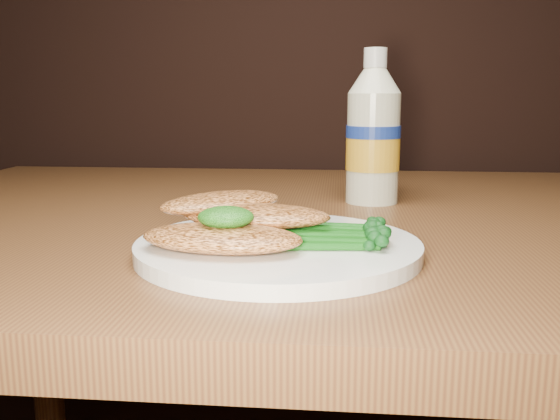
# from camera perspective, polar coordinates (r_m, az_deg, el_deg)

# --- Properties ---
(plate) EXTENTS (0.25, 0.25, 0.01)m
(plate) POSITION_cam_1_polar(r_m,az_deg,el_deg) (0.53, -0.17, -3.56)
(plate) COLOR white
(plate) RESTS_ON dining_table
(chicken_front) EXTENTS (0.14, 0.09, 0.02)m
(chicken_front) POSITION_cam_1_polar(r_m,az_deg,el_deg) (0.50, -5.48, -2.61)
(chicken_front) COLOR #EC8E4B
(chicken_front) RESTS_ON plate
(chicken_mid) EXTENTS (0.14, 0.07, 0.02)m
(chicken_mid) POSITION_cam_1_polar(r_m,az_deg,el_deg) (0.54, -2.23, -0.55)
(chicken_mid) COLOR #EC8E4B
(chicken_mid) RESTS_ON plate
(chicken_back) EXTENTS (0.13, 0.13, 0.02)m
(chicken_back) POSITION_cam_1_polar(r_m,az_deg,el_deg) (0.57, -5.49, 0.71)
(chicken_back) COLOR #EC8E4B
(chicken_back) RESTS_ON plate
(pesto_front) EXTENTS (0.05, 0.04, 0.02)m
(pesto_front) POSITION_cam_1_polar(r_m,az_deg,el_deg) (0.50, -5.10, -0.67)
(pesto_front) COLOR black
(pesto_front) RESTS_ON chicken_front
(broccolini_bundle) EXTENTS (0.12, 0.09, 0.02)m
(broccolini_bundle) POSITION_cam_1_polar(r_m,az_deg,el_deg) (0.53, 4.36, -1.88)
(broccolini_bundle) COLOR #145813
(broccolini_bundle) RESTS_ON plate
(mayo_bottle) EXTENTS (0.09, 0.09, 0.20)m
(mayo_bottle) POSITION_cam_1_polar(r_m,az_deg,el_deg) (0.79, 8.76, 7.72)
(mayo_bottle) COLOR beige
(mayo_bottle) RESTS_ON dining_table
(pepper_grinder) EXTENTS (0.05, 0.05, 0.11)m
(pepper_grinder) POSITION_cam_1_polar(r_m,az_deg,el_deg) (0.86, 8.38, 5.16)
(pepper_grinder) COLOR black
(pepper_grinder) RESTS_ON dining_table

